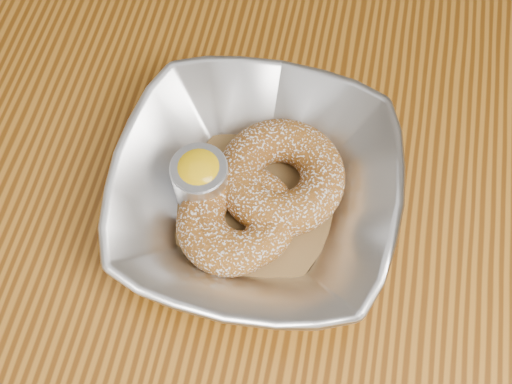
% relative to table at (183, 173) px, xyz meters
% --- Properties ---
extents(ground_plane, '(4.00, 4.00, 0.00)m').
position_rel_table_xyz_m(ground_plane, '(0.00, 0.00, -0.65)').
color(ground_plane, '#565659').
rests_on(ground_plane, ground).
extents(table, '(1.20, 0.80, 0.75)m').
position_rel_table_xyz_m(table, '(0.00, 0.00, 0.00)').
color(table, brown).
rests_on(table, ground_plane).
extents(serving_bowl, '(0.24, 0.24, 0.06)m').
position_rel_table_xyz_m(serving_bowl, '(0.10, -0.07, 0.13)').
color(serving_bowl, silver).
rests_on(serving_bowl, table).
extents(parchment, '(0.19, 0.19, 0.00)m').
position_rel_table_xyz_m(parchment, '(0.10, -0.07, 0.11)').
color(parchment, brown).
rests_on(parchment, table).
extents(donut_back, '(0.14, 0.14, 0.04)m').
position_rel_table_xyz_m(donut_back, '(0.11, -0.05, 0.13)').
color(donut_back, brown).
rests_on(donut_back, parchment).
extents(donut_front, '(0.11, 0.11, 0.03)m').
position_rel_table_xyz_m(donut_front, '(0.09, -0.09, 0.13)').
color(donut_front, brown).
rests_on(donut_front, parchment).
extents(donut_extra, '(0.12, 0.12, 0.03)m').
position_rel_table_xyz_m(donut_extra, '(0.08, -0.10, 0.12)').
color(donut_extra, brown).
rests_on(donut_extra, parchment).
extents(ramekin, '(0.05, 0.05, 0.06)m').
position_rel_table_xyz_m(ramekin, '(0.05, -0.07, 0.14)').
color(ramekin, silver).
rests_on(ramekin, table).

